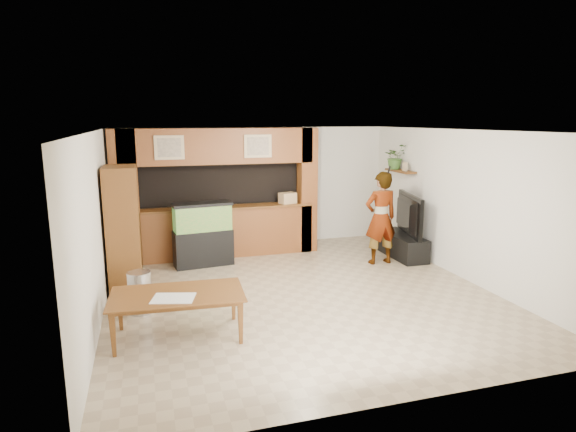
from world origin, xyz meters
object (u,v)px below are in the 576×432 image
object	(u,v)px
pantry_cabinet	(123,229)
television	(403,214)
person	(381,218)
dining_table	(178,316)
aquarium	(203,235)

from	to	relation	value
pantry_cabinet	television	bearing A→B (deg)	4.56
person	pantry_cabinet	bearing A→B (deg)	-0.26
television	person	distance (m)	0.72
dining_table	person	bearing A→B (deg)	32.77
person	dining_table	world-z (taller)	person
pantry_cabinet	aquarium	bearing A→B (deg)	34.56
aquarium	person	world-z (taller)	person
pantry_cabinet	dining_table	world-z (taller)	pantry_cabinet
dining_table	aquarium	bearing A→B (deg)	80.94
pantry_cabinet	television	xyz separation A→B (m)	(5.35, 0.43, -0.14)
television	dining_table	size ratio (longest dim) A/B	0.86
aquarium	television	size ratio (longest dim) A/B	0.85
pantry_cabinet	aquarium	size ratio (longest dim) A/B	1.66
pantry_cabinet	dining_table	distance (m)	2.35
television	person	xyz separation A→B (m)	(-0.65, -0.30, 0.02)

